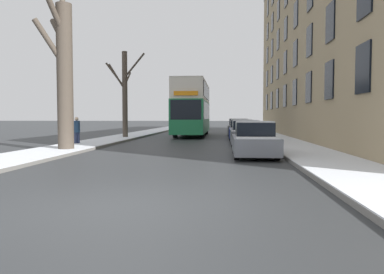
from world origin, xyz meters
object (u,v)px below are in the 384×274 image
object	(u,v)px
parked_car_3	(238,128)
pedestrian_left_sidewalk	(77,130)
parked_car_1	(246,134)
oncoming_van	(193,120)
bare_tree_left_1	(125,92)
double_decker_bus	(192,106)
bare_tree_left_0	(63,69)
parked_car_2	(241,130)
parked_car_0	(254,140)

from	to	relation	value
parked_car_3	pedestrian_left_sidewalk	xyz separation A→B (m)	(-9.63, -12.41, 0.21)
parked_car_1	oncoming_van	distance (m)	30.49
bare_tree_left_1	parked_car_1	xyz separation A→B (m)	(8.70, -5.54, -2.82)
parked_car_1	bare_tree_left_1	bearing A→B (deg)	147.51
double_decker_bus	parked_car_1	bearing A→B (deg)	-69.34
bare_tree_left_0	pedestrian_left_sidewalk	bearing A→B (deg)	103.59
pedestrian_left_sidewalk	oncoming_van	bearing A→B (deg)	-147.25
bare_tree_left_0	double_decker_bus	size ratio (longest dim) A/B	0.74
bare_tree_left_1	parked_car_1	world-z (taller)	bare_tree_left_1
oncoming_van	pedestrian_left_sidewalk	bearing A→B (deg)	-97.31
bare_tree_left_0	parked_car_2	size ratio (longest dim) A/B	2.03
bare_tree_left_0	parked_car_0	bearing A→B (deg)	-8.67
bare_tree_left_1	parked_car_2	bearing A→B (deg)	0.21
double_decker_bus	pedestrian_left_sidewalk	bearing A→B (deg)	-114.81
double_decker_bus	bare_tree_left_1	bearing A→B (deg)	-132.11
double_decker_bus	parked_car_1	size ratio (longest dim) A/B	2.54
parked_car_3	oncoming_van	size ratio (longest dim) A/B	0.73
bare_tree_left_0	bare_tree_left_1	world-z (taller)	bare_tree_left_0
double_decker_bus	parked_car_1	xyz separation A→B (m)	(4.03, -10.70, -1.94)
parked_car_3	pedestrian_left_sidewalk	distance (m)	15.71
bare_tree_left_1	pedestrian_left_sidewalk	xyz separation A→B (m)	(-0.94, -6.95, -2.60)
parked_car_2	pedestrian_left_sidewalk	bearing A→B (deg)	-144.05
double_decker_bus	parked_car_3	world-z (taller)	double_decker_bus
parked_car_0	oncoming_van	size ratio (longest dim) A/B	0.74
parked_car_3	pedestrian_left_sidewalk	size ratio (longest dim) A/B	2.50
parked_car_2	parked_car_3	xyz separation A→B (m)	(-0.00, 5.42, 0.02)
parked_car_3	pedestrian_left_sidewalk	world-z (taller)	pedestrian_left_sidewalk
parked_car_0	pedestrian_left_sidewalk	distance (m)	10.85
parked_car_0	oncoming_van	distance (m)	36.80
parked_car_2	parked_car_3	distance (m)	5.42
oncoming_van	bare_tree_left_1	bearing A→B (deg)	-97.20
parked_car_0	parked_car_3	world-z (taller)	parked_car_3
double_decker_bus	parked_car_3	size ratio (longest dim) A/B	2.78
parked_car_2	bare_tree_left_1	bearing A→B (deg)	-179.79
parked_car_3	double_decker_bus	bearing A→B (deg)	-175.77
bare_tree_left_1	oncoming_van	distance (m)	24.72
bare_tree_left_0	oncoming_van	bearing A→B (deg)	84.88
double_decker_bus	oncoming_van	bearing A→B (deg)	94.67
parked_car_0	parked_car_2	world-z (taller)	parked_car_2
bare_tree_left_0	bare_tree_left_1	xyz separation A→B (m)	(0.05, 10.61, -0.39)
parked_car_1	pedestrian_left_sidewalk	distance (m)	9.74
parked_car_1	bare_tree_left_0	bearing A→B (deg)	-149.90
double_decker_bus	parked_car_0	world-z (taller)	double_decker_bus
double_decker_bus	parked_car_0	size ratio (longest dim) A/B	2.77
pedestrian_left_sidewalk	bare_tree_left_1	bearing A→B (deg)	-147.61
parked_car_3	oncoming_van	bearing A→B (deg)	106.47
bare_tree_left_1	oncoming_van	world-z (taller)	bare_tree_left_1
parked_car_1	parked_car_2	distance (m)	5.57
parked_car_2	pedestrian_left_sidewalk	distance (m)	11.90
oncoming_van	pedestrian_left_sidewalk	xyz separation A→B (m)	(-4.02, -31.38, -0.33)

